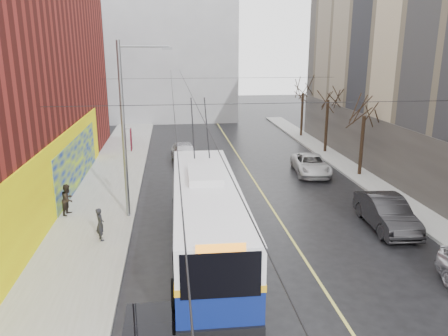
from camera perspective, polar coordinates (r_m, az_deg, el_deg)
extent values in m
plane|color=black|center=(15.19, 9.88, -19.47)|extent=(140.00, 140.00, 0.00)
cube|color=gray|center=(25.67, -15.74, -4.65)|extent=(4.00, 60.00, 0.15)
cube|color=gray|center=(28.46, 20.46, -3.09)|extent=(2.00, 60.00, 0.15)
cube|color=#BFB74C|center=(27.80, 4.64, -2.71)|extent=(0.12, 50.00, 0.01)
cube|color=yellow|center=(23.63, -21.47, -1.98)|extent=(0.08, 28.00, 4.00)
cube|color=#051BA1|center=(29.35, -18.54, 0.75)|extent=(0.06, 12.00, 3.20)
cube|color=#4C4742|center=(30.10, 20.73, 1.68)|extent=(0.06, 36.00, 4.00)
cube|color=gray|center=(56.90, -9.42, 15.59)|extent=(20.00, 12.00, 18.00)
cylinder|color=slate|center=(22.38, -12.98, 4.39)|extent=(0.20, 0.20, 9.00)
cube|color=#530B19|center=(22.40, -12.04, 3.67)|extent=(0.04, 0.60, 1.10)
cylinder|color=slate|center=(21.89, -10.42, 15.36)|extent=(2.40, 0.10, 0.10)
cube|color=slate|center=(21.86, -7.43, 15.22)|extent=(0.50, 0.22, 0.12)
cylinder|color=black|center=(26.97, -6.79, 10.14)|extent=(0.02, 60.00, 0.02)
cylinder|color=black|center=(27.00, -4.63, 10.20)|extent=(0.02, 60.00, 0.02)
cylinder|color=black|center=(18.43, 5.44, 8.40)|extent=(18.00, 0.02, 0.02)
cylinder|color=black|center=(34.16, -0.37, 11.67)|extent=(18.00, 0.02, 0.02)
cylinder|color=black|center=(31.40, 17.53, 2.69)|extent=(0.24, 0.24, 4.20)
cylinder|color=black|center=(37.73, 13.23, 5.26)|extent=(0.24, 0.24, 4.48)
cylinder|color=black|center=(44.29, 10.14, 6.81)|extent=(0.24, 0.24, 4.37)
cube|color=black|center=(14.87, -7.34, -20.19)|extent=(2.86, 3.22, 0.01)
ellipsoid|color=slate|center=(21.57, -5.01, 11.86)|extent=(0.44, 0.20, 0.12)
ellipsoid|color=slate|center=(21.71, -0.58, 15.15)|extent=(0.44, 0.20, 0.12)
ellipsoid|color=slate|center=(21.91, -4.81, 11.85)|extent=(0.44, 0.20, 0.12)
cube|color=#0B1957|center=(19.11, -2.28, -8.18)|extent=(2.88, 12.45, 1.55)
cube|color=silver|center=(18.58, -2.33, -4.08)|extent=(2.88, 12.45, 1.34)
cube|color=gold|center=(18.82, -2.30, -6.02)|extent=(2.92, 12.49, 0.23)
cube|color=black|center=(12.98, -0.41, -13.89)|extent=(2.38, 0.08, 1.45)
cube|color=black|center=(24.56, -3.30, 0.40)|extent=(2.38, 0.08, 1.24)
cube|color=black|center=(18.58, -6.54, -4.51)|extent=(0.22, 11.38, 1.03)
cube|color=black|center=(18.75, 1.86, -4.24)|extent=(0.22, 11.38, 1.03)
cube|color=silver|center=(19.31, -2.56, -0.75)|extent=(1.50, 3.12, 0.31)
cube|color=black|center=(13.98, -0.38, -20.83)|extent=(2.69, 0.17, 0.31)
cylinder|color=black|center=(15.62, -6.31, -15.98)|extent=(0.33, 1.04, 1.03)
cylinder|color=black|center=(15.81, 3.86, -15.50)|extent=(0.33, 1.04, 1.03)
cylinder|color=black|center=(23.09, -6.31, -5.25)|extent=(0.33, 1.04, 1.03)
cylinder|color=black|center=(23.22, 0.36, -5.03)|extent=(0.33, 1.04, 1.03)
cylinder|color=black|center=(22.48, -4.12, 5.46)|extent=(0.12, 3.59, 2.54)
cylinder|color=black|center=(22.52, -2.27, 5.51)|extent=(0.12, 3.59, 2.54)
imported|color=black|center=(23.02, 20.45, -5.49)|extent=(1.99, 4.94, 1.60)
imported|color=silver|center=(31.46, 11.28, 0.47)|extent=(2.72, 5.06, 1.35)
imported|color=#B9B8BE|center=(33.80, -5.19, 1.96)|extent=(2.19, 4.83, 1.61)
imported|color=black|center=(20.72, -15.87, -7.07)|extent=(0.57, 0.66, 1.53)
imported|color=black|center=(24.32, -19.72, -3.88)|extent=(0.81, 0.94, 1.64)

